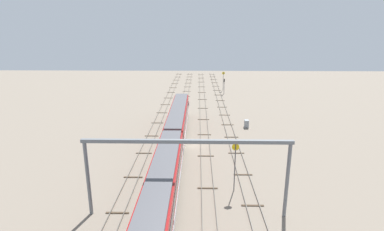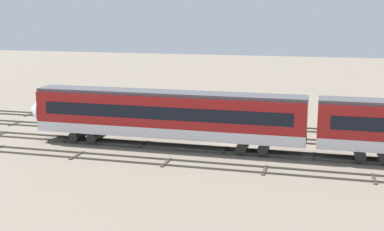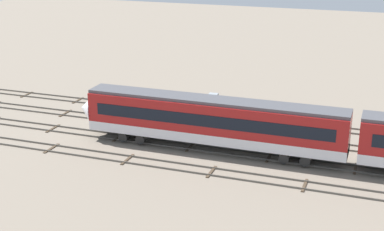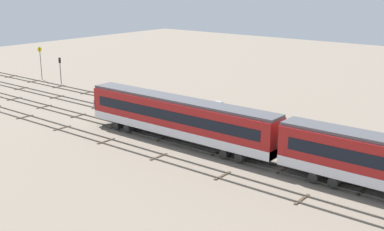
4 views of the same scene
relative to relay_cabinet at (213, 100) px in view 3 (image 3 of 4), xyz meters
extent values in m
plane|color=gray|center=(-9.31, 10.55, -0.73)|extent=(187.51, 187.51, 0.00)
cube|color=#59544C|center=(-9.31, 2.77, -0.65)|extent=(171.51, 0.07, 0.16)
cube|color=#59544C|center=(-9.31, 4.21, -0.65)|extent=(171.51, 0.07, 0.16)
cube|color=#473828|center=(-12.88, 3.49, -0.69)|extent=(0.24, 2.40, 0.08)
cube|color=#473828|center=(-5.74, 3.49, -0.69)|extent=(0.24, 2.40, 0.08)
cube|color=#473828|center=(1.41, 3.49, -0.69)|extent=(0.24, 2.40, 0.08)
cube|color=#473828|center=(8.56, 3.49, -0.69)|extent=(0.24, 2.40, 0.08)
cube|color=#473828|center=(15.70, 3.49, -0.69)|extent=(0.24, 2.40, 0.08)
cube|color=#473828|center=(22.85, 3.49, -0.69)|extent=(0.24, 2.40, 0.08)
cube|color=#59544C|center=(-9.31, 7.48, -0.65)|extent=(171.51, 0.07, 0.16)
cube|color=#59544C|center=(-9.31, 8.91, -0.65)|extent=(171.51, 0.07, 0.16)
cube|color=#473828|center=(-14.07, 8.19, -0.69)|extent=(0.24, 2.40, 0.08)
cube|color=#473828|center=(-4.55, 8.19, -0.69)|extent=(0.24, 2.40, 0.08)
cube|color=#473828|center=(4.98, 8.19, -0.69)|extent=(0.24, 2.40, 0.08)
cube|color=#473828|center=(14.51, 8.19, -0.69)|extent=(0.24, 2.40, 0.08)
cube|color=#59544C|center=(-9.31, 12.18, -0.65)|extent=(171.51, 0.07, 0.16)
cube|color=#59544C|center=(-9.31, 13.62, -0.65)|extent=(171.51, 0.07, 0.16)
cube|color=#473828|center=(-16.77, 12.90, -0.69)|extent=(0.24, 2.40, 0.08)
cube|color=#473828|center=(-9.31, 12.90, -0.69)|extent=(0.24, 2.40, 0.08)
cube|color=#473828|center=(-1.85, 12.90, -0.69)|extent=(0.24, 2.40, 0.08)
cube|color=#473828|center=(5.60, 12.90, -0.69)|extent=(0.24, 2.40, 0.08)
cube|color=#473828|center=(13.06, 12.90, -0.69)|extent=(0.24, 2.40, 0.08)
cube|color=#59544C|center=(-9.31, 16.89, -0.65)|extent=(171.51, 0.07, 0.16)
cube|color=#59544C|center=(-9.31, 18.32, -0.65)|extent=(171.51, 0.07, 0.16)
cube|color=#473828|center=(-13.21, 17.61, -0.69)|extent=(0.24, 2.40, 0.08)
cube|color=#473828|center=(-5.41, 17.61, -0.69)|extent=(0.24, 2.40, 0.08)
cube|color=#473828|center=(2.38, 17.61, -0.69)|extent=(0.24, 2.40, 0.08)
cube|color=#473828|center=(10.18, 17.61, -0.69)|extent=(0.24, 2.40, 0.08)
cube|color=maroon|center=(-4.06, 12.90, 2.13)|extent=(24.00, 2.90, 3.60)
cube|color=silver|center=(-4.06, 12.90, 0.78)|extent=(24.00, 2.94, 0.90)
cube|color=#4C4C51|center=(-4.06, 12.90, 4.08)|extent=(24.00, 2.50, 0.30)
cube|color=black|center=(-4.06, 11.44, 2.56)|extent=(22.00, 0.04, 1.10)
cube|color=black|center=(-4.06, 14.36, 2.56)|extent=(22.00, 0.04, 1.10)
cylinder|color=black|center=(-12.64, 12.90, -0.12)|extent=(0.90, 2.70, 0.90)
cylinder|color=black|center=(-10.84, 12.90, -0.12)|extent=(0.90, 2.70, 0.90)
cylinder|color=black|center=(2.72, 12.90, -0.12)|extent=(0.90, 2.70, 0.90)
cylinder|color=black|center=(4.52, 12.90, -0.12)|extent=(0.90, 2.70, 0.90)
cone|color=silver|center=(8.74, 12.90, 1.95)|extent=(1.60, 3.24, 3.24)
cube|color=gray|center=(0.00, 0.00, 0.00)|extent=(1.05, 0.78, 1.45)
cube|color=#333333|center=(0.53, 0.00, 0.22)|extent=(0.02, 0.55, 0.24)
camera|label=1|loc=(-55.59, 9.40, 17.33)|focal=28.14mm
camera|label=2|loc=(-16.94, 53.59, 10.99)|focal=46.42mm
camera|label=3|loc=(-18.41, 58.82, 18.90)|focal=52.63mm
camera|label=4|loc=(-36.52, 50.94, 16.22)|focal=45.45mm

